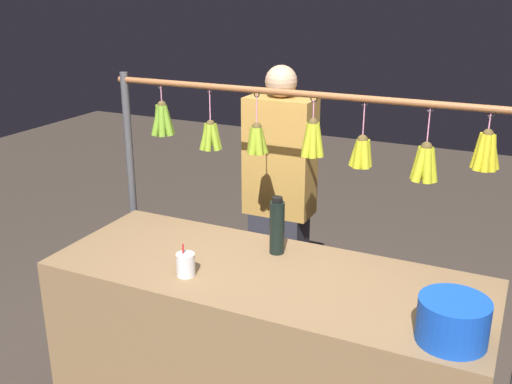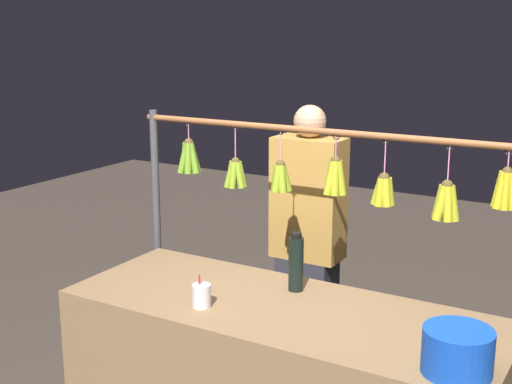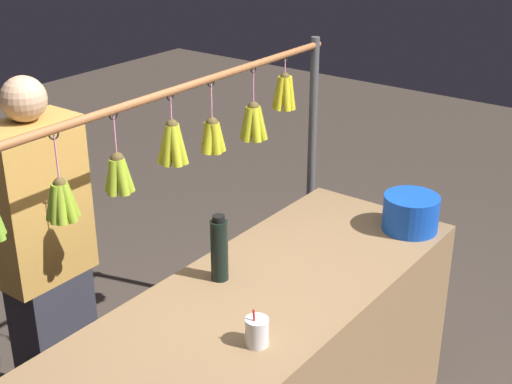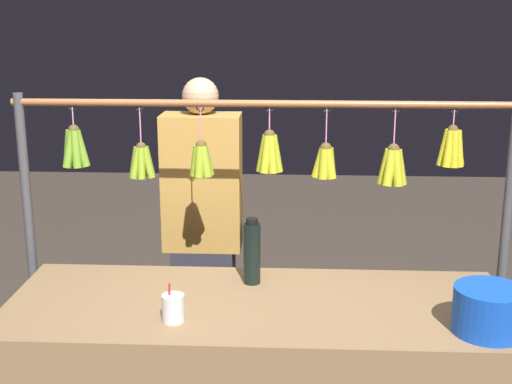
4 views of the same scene
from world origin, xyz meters
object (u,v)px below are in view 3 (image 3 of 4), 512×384
Objects in this scene: water_bottle at (219,249)px; vendor_person at (46,269)px; blue_bucket at (411,213)px; drink_cup at (257,332)px.

vendor_person is at bearing -67.74° from water_bottle.
blue_bucket reaches higher than drink_cup.
water_bottle is 0.96m from blue_bucket.
vendor_person is at bearing -44.63° from blue_bucket.
water_bottle is 1.93× the size of drink_cup.
blue_bucket is 1.65m from vendor_person.
water_bottle is at bearing 112.26° from vendor_person.
blue_bucket is at bearing 135.37° from vendor_person.
blue_bucket is 0.15× the size of vendor_person.
vendor_person reaches higher than blue_bucket.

